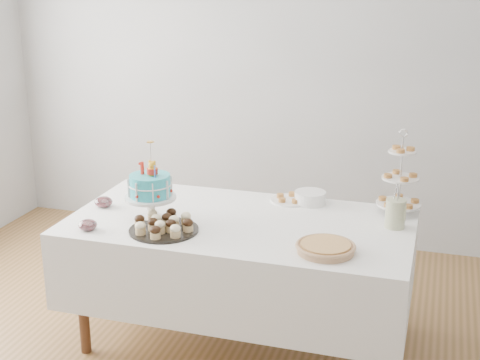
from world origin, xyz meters
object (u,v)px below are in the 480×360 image
(birthday_cake, at_px, (151,199))
(jam_bowl_b, at_px, (104,202))
(pastry_plate, at_px, (290,199))
(jam_bowl_a, at_px, (88,225))
(plate_stack, at_px, (310,198))
(tiered_stand, at_px, (400,179))
(table, at_px, (240,257))
(pie, at_px, (326,247))
(cupcake_tray, at_px, (164,224))
(utensil_pitcher, at_px, (395,212))

(birthday_cake, bearing_deg, jam_bowl_b, 177.62)
(pastry_plate, xyz_separation_m, jam_bowl_b, (-1.04, -0.42, 0.01))
(jam_bowl_a, bearing_deg, jam_bowl_b, 104.97)
(birthday_cake, distance_m, plate_stack, 0.97)
(plate_stack, xyz_separation_m, pastry_plate, (-0.12, 0.00, -0.02))
(pastry_plate, bearing_deg, tiered_stand, -1.12)
(table, bearing_deg, pastry_plate, 63.70)
(pie, bearing_deg, cupcake_tray, 178.31)
(tiered_stand, xyz_separation_m, jam_bowl_b, (-1.68, -0.41, -0.18))
(jam_bowl_a, relative_size, utensil_pitcher, 0.41)
(jam_bowl_a, xyz_separation_m, jam_bowl_b, (-0.10, 0.36, 0.00))
(tiered_stand, height_order, pastry_plate, tiered_stand)
(jam_bowl_b, distance_m, utensil_pitcher, 1.69)
(table, relative_size, jam_bowl_b, 18.08)
(tiered_stand, height_order, jam_bowl_b, tiered_stand)
(table, height_order, utensil_pitcher, utensil_pitcher)
(plate_stack, height_order, pastry_plate, plate_stack)
(birthday_cake, relative_size, pie, 1.47)
(tiered_stand, bearing_deg, jam_bowl_a, -154.16)
(birthday_cake, distance_m, utensil_pitcher, 1.35)
(birthday_cake, relative_size, utensil_pitcher, 1.81)
(birthday_cake, xyz_separation_m, jam_bowl_a, (-0.26, -0.26, -0.09))
(table, xyz_separation_m, pastry_plate, (0.20, 0.40, 0.24))
(tiered_stand, distance_m, utensil_pitcher, 0.27)
(birthday_cake, relative_size, plate_stack, 2.35)
(table, height_order, pie, pie)
(birthday_cake, distance_m, jam_bowl_a, 0.38)
(table, height_order, jam_bowl_b, jam_bowl_b)
(jam_bowl_b, relative_size, utensil_pitcher, 0.43)
(birthday_cake, bearing_deg, utensil_pitcher, 24.99)
(jam_bowl_a, bearing_deg, utensil_pitcher, 18.45)
(cupcake_tray, xyz_separation_m, pastry_plate, (0.54, 0.67, -0.03))
(plate_stack, bearing_deg, pie, -72.67)
(table, xyz_separation_m, birthday_cake, (-0.49, -0.12, 0.35))
(table, relative_size, jam_bowl_a, 19.02)
(utensil_pitcher, bearing_deg, cupcake_tray, -136.43)
(pie, relative_size, utensil_pitcher, 1.24)
(plate_stack, xyz_separation_m, utensil_pitcher, (0.52, -0.25, 0.05))
(table, xyz_separation_m, plate_stack, (0.32, 0.40, 0.26))
(pastry_plate, height_order, utensil_pitcher, utensil_pitcher)
(jam_bowl_b, bearing_deg, pastry_plate, 22.15)
(table, relative_size, birthday_cake, 4.33)
(pie, xyz_separation_m, plate_stack, (-0.22, 0.70, 0.01))
(tiered_stand, xyz_separation_m, jam_bowl_a, (-1.58, -0.77, -0.18))
(table, height_order, birthday_cake, birthday_cake)
(tiered_stand, bearing_deg, table, -155.24)
(table, bearing_deg, birthday_cake, -165.89)
(utensil_pitcher, bearing_deg, table, -146.00)
(utensil_pitcher, bearing_deg, plate_stack, 178.17)
(birthday_cake, bearing_deg, pie, 3.61)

